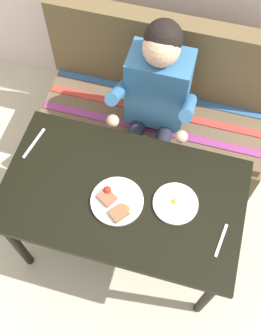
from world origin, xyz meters
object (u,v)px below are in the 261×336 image
table (123,200)px  couch (155,118)px  plate_breakfast (116,202)px  plate_eggs (175,203)px  person (155,100)px  knife (34,143)px  fork (221,240)px

table → couch: couch is taller
plate_breakfast → plate_eggs: bearing=14.0°
table → person: 0.60m
person → knife: bearing=-141.3°
couch → plate_breakfast: couch is taller
fork → knife: (-1.03, 0.26, 0.00)m
plate_breakfast → knife: size_ratio=1.29×
table → plate_eggs: (0.26, 0.01, 0.09)m
plate_breakfast → fork: plate_breakfast is taller
person → plate_eggs: 0.63m
couch → knife: (-0.53, -0.61, 0.40)m
plate_breakfast → couch: bearing=89.1°
table → plate_breakfast: size_ratio=4.66×
person → knife: person is taller
couch → plate_eggs: size_ratio=6.54×
plate_breakfast → knife: bearing=157.8°
plate_breakfast → plate_eggs: plate_breakfast is taller
fork → knife: bearing=174.2°
person → plate_breakfast: person is taller
couch → fork: size_ratio=8.47×
plate_eggs → table: bearing=-177.6°
couch → person: bearing=-83.3°
couch → plate_breakfast: size_ratio=5.59×
plate_eggs → knife: size_ratio=1.10×
table → plate_breakfast: 0.11m
plate_breakfast → plate_eggs: (0.28, 0.07, -0.00)m
table → person: (0.02, 0.59, 0.09)m
fork → person: bearing=133.3°
person → knife: size_ratio=6.06×
plate_breakfast → fork: (0.52, -0.05, -0.01)m
plate_breakfast → table: bearing=76.9°
couch → table: bearing=-90.0°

